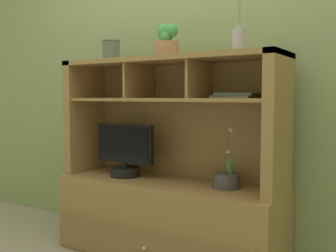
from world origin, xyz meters
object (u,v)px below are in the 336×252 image
object	(u,v)px
magazine_stack_left	(236,95)
potted_succulent	(167,43)
potted_orchid	(227,180)
diffuser_bottle	(239,40)
media_console	(169,197)
tv_monitor	(125,154)
ceramic_vase	(111,50)

from	to	relation	value
magazine_stack_left	potted_succulent	size ratio (longest dim) A/B	1.19
magazine_stack_left	potted_succulent	world-z (taller)	potted_succulent
potted_orchid	diffuser_bottle	bearing A→B (deg)	-29.68
media_console	magazine_stack_left	distance (m)	0.75
diffuser_bottle	potted_succulent	distance (m)	0.45
potted_orchid	magazine_stack_left	world-z (taller)	magazine_stack_left
media_console	diffuser_bottle	world-z (taller)	diffuser_bottle
tv_monitor	diffuser_bottle	bearing A→B (deg)	0.90
potted_orchid	diffuser_bottle	world-z (taller)	diffuser_bottle
tv_monitor	ceramic_vase	xyz separation A→B (m)	(-0.15, 0.05, 0.67)
media_console	tv_monitor	distance (m)	0.39
magazine_stack_left	diffuser_bottle	bearing A→B (deg)	-57.11
tv_monitor	ceramic_vase	bearing A→B (deg)	160.76
media_console	potted_orchid	world-z (taller)	media_console
magazine_stack_left	potted_orchid	bearing A→B (deg)	-174.00
media_console	potted_succulent	world-z (taller)	potted_succulent
potted_succulent	media_console	bearing A→B (deg)	91.93
media_console	magazine_stack_left	size ratio (longest dim) A/B	5.87
potted_orchid	magazine_stack_left	xyz separation A→B (m)	(0.05, 0.00, 0.48)
magazine_stack_left	potted_succulent	bearing A→B (deg)	-174.60
potted_succulent	ceramic_vase	distance (m)	0.46
tv_monitor	potted_orchid	xyz separation A→B (m)	(0.68, 0.06, -0.10)
media_console	tv_monitor	world-z (taller)	media_console
tv_monitor	potted_succulent	xyz separation A→B (m)	(0.31, 0.02, 0.68)
ceramic_vase	diffuser_bottle	bearing A→B (deg)	-2.50
media_console	potted_orchid	size ratio (longest dim) A/B	4.13
potted_orchid	ceramic_vase	distance (m)	1.13
ceramic_vase	tv_monitor	bearing A→B (deg)	-19.24
tv_monitor	magazine_stack_left	xyz separation A→B (m)	(0.73, 0.06, 0.37)
media_console	potted_succulent	xyz separation A→B (m)	(0.00, -0.02, 0.93)
magazine_stack_left	ceramic_vase	bearing A→B (deg)	-179.30
tv_monitor	potted_orchid	distance (m)	0.69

